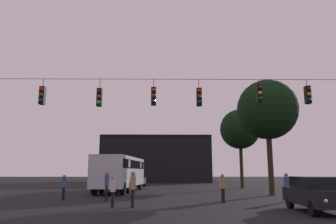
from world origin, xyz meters
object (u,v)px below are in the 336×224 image
Objects in this scene: tree_left_silhouette at (267,110)px; pedestrian_crossing_center at (287,185)px; car_far_left at (138,179)px; pedestrian_far_side at (133,187)px; car_near_right at (317,193)px; pedestrian_crossing_left at (107,184)px; city_bus at (121,170)px; pedestrian_trailing at (64,186)px; tree_behind_building at (240,129)px; pedestrian_near_bus at (113,190)px; pedestrian_crossing_right at (223,186)px.

pedestrian_crossing_center is at bearing -99.01° from tree_left_silhouette.
pedestrian_far_side is at bearing -86.05° from car_far_left.
pedestrian_crossing_center is at bearing -63.57° from car_far_left.
car_near_right is 11.67m from pedestrian_crossing_left.
pedestrian_crossing_left is (0.37, -9.07, -0.87)m from city_bus.
pedestrian_crossing_center is (10.45, -21.02, 0.14)m from car_far_left.
city_bus is at bearing 126.25° from car_near_right.
pedestrian_crossing_left is 0.20× the size of tree_left_silhouette.
pedestrian_crossing_center is at bearing -41.37° from city_bus.
tree_left_silhouette is (11.95, -4.47, 4.64)m from city_bus.
pedestrian_crossing_center reaches higher than pedestrian_trailing.
pedestrian_crossing_left is at bearing -128.76° from tree_behind_building.
car_far_left is 2.86× the size of pedestrian_near_bus.
city_bus is at bearing 92.32° from pedestrian_crossing_left.
pedestrian_crossing_right is at bearing -10.06° from pedestrian_crossing_left.
pedestrian_trailing is at bearing 155.64° from car_near_right.
pedestrian_crossing_right is (6.87, -1.22, -0.09)m from pedestrian_crossing_left.
tree_left_silhouette reaches higher than car_far_left.
tree_behind_building is (1.00, 15.34, 5.34)m from pedestrian_crossing_center.
pedestrian_crossing_left is at bearing 118.12° from pedestrian_far_side.
pedestrian_crossing_center is at bearing 17.02° from pedestrian_near_bus.
pedestrian_crossing_right is 9.36m from tree_left_silhouette.
tree_behind_building is (14.47, 14.21, 5.41)m from pedestrian_trailing.
pedestrian_far_side is at bearing -61.88° from pedestrian_crossing_left.
pedestrian_trailing is 0.17× the size of tree_left_silhouette.
city_bus is 6.37× the size of pedestrian_far_side.
pedestrian_near_bus reaches higher than car_far_left.
car_near_right is 0.52× the size of tree_behind_building.
car_far_left is 20.18m from tree_left_silhouette.
pedestrian_far_side is (-4.92, -2.42, 0.09)m from pedestrian_crossing_right.
car_near_right is at bearing -94.10° from tree_behind_building.
tree_behind_building reaches higher than pedestrian_crossing_center.
tree_left_silhouette reaches higher than pedestrian_crossing_right.
pedestrian_far_side is at bearing -153.79° from pedestrian_crossing_right.
pedestrian_far_side is (-8.80, -2.93, 0.06)m from pedestrian_crossing_center.
pedestrian_far_side is at bearing -161.57° from pedestrian_crossing_center.
pedestrian_crossing_right is at bearing -129.01° from tree_left_silhouette.
pedestrian_crossing_left is 0.21× the size of tree_behind_building.
tree_behind_building is (0.16, 10.02, -0.23)m from tree_left_silhouette.
car_far_left is 23.48m from pedestrian_crossing_center.
pedestrian_far_side is 0.21× the size of tree_behind_building.
pedestrian_near_bus is (0.68, -24.02, 0.06)m from car_far_left.
pedestrian_trailing is (-13.03, 5.90, 0.07)m from car_near_right.
pedestrian_crossing_center is 9.27m from pedestrian_far_side.
pedestrian_crossing_right is 9.73m from pedestrian_trailing.
pedestrian_far_side is at bearing -139.46° from tree_left_silhouette.
city_bus is at bearing 95.98° from pedestrian_near_bus.
city_bus is 2.53× the size of car_near_right.
pedestrian_trailing is at bearing 131.86° from pedestrian_near_bus.
pedestrian_crossing_left is 6.98m from pedestrian_crossing_right.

